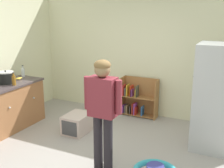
{
  "coord_description": "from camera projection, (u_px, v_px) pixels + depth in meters",
  "views": [
    {
      "loc": [
        1.93,
        -3.47,
        2.31
      ],
      "look_at": [
        -0.01,
        0.52,
        1.12
      ],
      "focal_mm": 45.65,
      "sensor_mm": 36.0,
      "label": 1
    }
  ],
  "objects": [
    {
      "name": "crock_pot",
      "position": [
        6.0,
        78.0,
        5.48
      ],
      "size": [
        0.3,
        0.3,
        0.26
      ],
      "color": "black",
      "rests_on": "kitchen_counter"
    },
    {
      "name": "ground_plane",
      "position": [
        98.0,
        162.0,
        4.43
      ],
      "size": [
        12.0,
        12.0,
        0.0
      ],
      "primitive_type": "plane",
      "color": "#A39C9A",
      "rests_on": "ground"
    },
    {
      "name": "refrigerator",
      "position": [
        217.0,
        98.0,
        4.65
      ],
      "size": [
        0.73,
        0.68,
        1.78
      ],
      "color": "#B7BABF",
      "rests_on": "ground"
    },
    {
      "name": "bookshelf",
      "position": [
        137.0,
        99.0,
        6.27
      ],
      "size": [
        0.8,
        0.28,
        0.85
      ],
      "color": "#9D693A",
      "rests_on": "ground"
    },
    {
      "name": "left_side_wall",
      "position": [
        4.0,
        56.0,
        5.89
      ],
      "size": [
        0.06,
        2.99,
        2.7
      ],
      "primitive_type": "cube",
      "color": "beige",
      "rests_on": "ground"
    },
    {
      "name": "standing_person",
      "position": [
        103.0,
        106.0,
        3.91
      ],
      "size": [
        0.57,
        0.23,
        1.66
      ],
      "color": "#262128",
      "rests_on": "ground"
    },
    {
      "name": "back_wall",
      "position": [
        149.0,
        54.0,
        6.1
      ],
      "size": [
        5.2,
        0.06,
        2.7
      ],
      "primitive_type": "cube",
      "color": "#EAE7C2",
      "rests_on": "ground"
    },
    {
      "name": "pet_carrier",
      "position": [
        77.0,
        123.0,
        5.43
      ],
      "size": [
        0.42,
        0.55,
        0.36
      ],
      "color": "beige",
      "rests_on": "ground"
    },
    {
      "name": "amber_bottle",
      "position": [
        14.0,
        80.0,
        5.36
      ],
      "size": [
        0.07,
        0.07,
        0.25
      ],
      "color": "#9E661E",
      "rests_on": "kitchen_counter"
    },
    {
      "name": "banana_bunch",
      "position": [
        19.0,
        78.0,
        5.8
      ],
      "size": [
        0.12,
        0.16,
        0.04
      ],
      "color": "yellow",
      "rests_on": "kitchen_counter"
    },
    {
      "name": "clear_bottle",
      "position": [
        23.0,
        72.0,
        6.04
      ],
      "size": [
        0.07,
        0.07,
        0.25
      ],
      "color": "silver",
      "rests_on": "kitchen_counter"
    }
  ]
}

